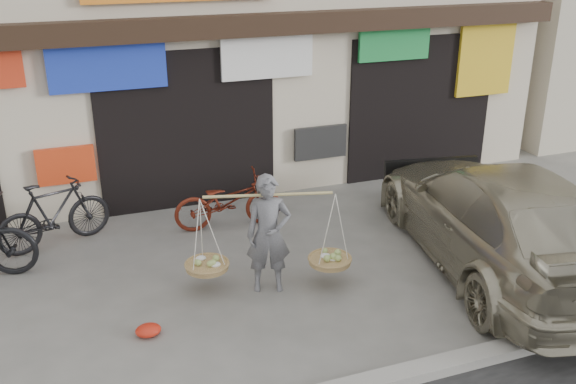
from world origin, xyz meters
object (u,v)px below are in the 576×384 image
object	(u,v)px
street_vendor	(269,239)
suv	(498,216)
bike_2	(228,201)
bike_1	(54,214)

from	to	relation	value
street_vendor	suv	world-z (taller)	street_vendor
bike_2	suv	bearing A→B (deg)	-123.76
suv	street_vendor	bearing A→B (deg)	1.92
bike_2	street_vendor	bearing A→B (deg)	-176.02
suv	bike_1	bearing A→B (deg)	-15.52
bike_1	suv	distance (m)	6.50
street_vendor	bike_1	bearing A→B (deg)	153.12
bike_1	bike_2	distance (m)	2.64
street_vendor	bike_1	xyz separation A→B (m)	(-2.61, 2.34, -0.22)
bike_1	bike_2	xyz separation A→B (m)	(2.63, -0.27, -0.07)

